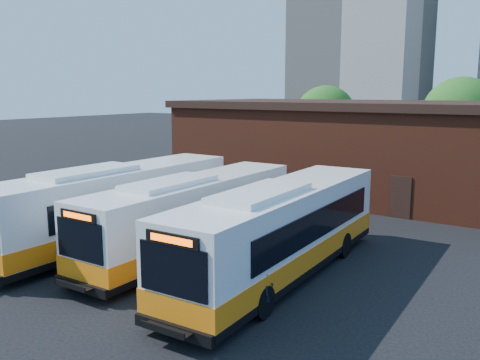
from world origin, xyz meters
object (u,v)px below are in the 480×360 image
Objects in this scene: bus_west at (116,208)px; transit_worker at (266,288)px; bus_mideast at (281,234)px; bus_midwest at (193,218)px.

bus_west is 10.37m from transit_worker.
bus_mideast reaches higher than transit_worker.
bus_west is 8.56m from bus_mideast.
bus_mideast is at bearing -5.26° from bus_midwest.
bus_west is 4.01m from bus_midwest.
transit_worker is at bearing -32.55° from bus_midwest.
bus_midwest is 0.95× the size of bus_mideast.
bus_mideast is 3.72m from transit_worker.
bus_west is 7.29× the size of transit_worker.
bus_west is at bearing -168.12° from bus_midwest.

